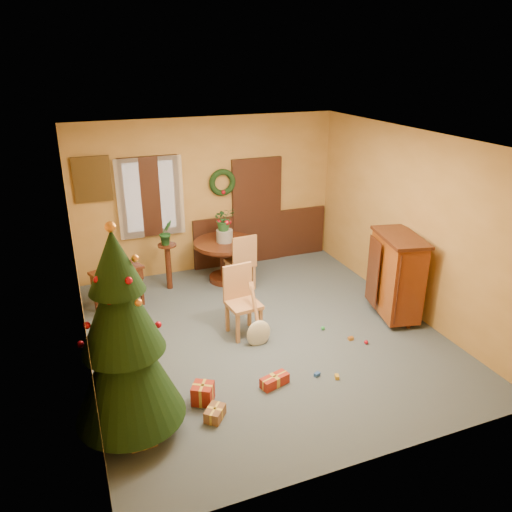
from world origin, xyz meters
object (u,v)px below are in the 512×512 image
chair_near (241,298)px  dining_table (225,253)px  sideboard (396,274)px  writing_desk (117,279)px  christmas_tree (123,340)px

chair_near → dining_table: bearing=79.3°
dining_table → sideboard: 3.08m
dining_table → chair_near: 1.87m
dining_table → writing_desk: (-1.97, -0.41, -0.00)m
dining_table → christmas_tree: bearing=-122.9°
writing_desk → sideboard: sideboard is taller
christmas_tree → chair_near: bearing=40.3°
chair_near → sideboard: bearing=-9.8°
chair_near → christmas_tree: bearing=-139.7°
sideboard → writing_desk: bearing=155.6°
chair_near → sideboard: 2.48m
writing_desk → sideboard: bearing=-24.4°
dining_table → christmas_tree: size_ratio=0.46×
christmas_tree → sideboard: 4.48m
christmas_tree → writing_desk: bearing=85.4°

